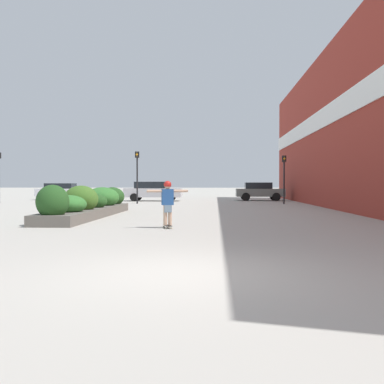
% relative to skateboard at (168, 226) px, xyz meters
% --- Properties ---
extents(ground_plane, '(300.00, 300.00, 0.00)m').
position_rel_skateboard_xyz_m(ground_plane, '(1.00, -6.97, -0.07)').
color(ground_plane, '#ADA89E').
extents(building_wall_right, '(0.67, 41.88, 9.65)m').
position_rel_skateboard_xyz_m(building_wall_right, '(8.46, 10.01, 4.76)').
color(building_wall_right, maroon).
rests_on(building_wall_right, ground_plane).
extents(planter_box, '(1.67, 9.34, 1.42)m').
position_rel_skateboard_xyz_m(planter_box, '(-4.00, 4.79, 0.49)').
color(planter_box, '#605B54').
rests_on(planter_box, ground_plane).
extents(skateboard, '(0.38, 0.64, 0.09)m').
position_rel_skateboard_xyz_m(skateboard, '(0.00, 0.00, 0.00)').
color(skateboard, black).
rests_on(skateboard, ground_plane).
extents(skateboarder, '(1.32, 0.48, 1.45)m').
position_rel_skateboard_xyz_m(skateboarder, '(0.00, 0.00, 0.91)').
color(skateboarder, tan).
rests_on(skateboarder, skateboard).
extents(car_leftmost, '(4.21, 2.06, 1.35)m').
position_rel_skateboard_xyz_m(car_leftmost, '(15.24, 21.63, 0.65)').
color(car_leftmost, silver).
rests_on(car_leftmost, ground_plane).
extents(car_center_left, '(4.76, 2.04, 1.62)m').
position_rel_skateboard_xyz_m(car_center_left, '(-3.70, 21.83, 0.78)').
color(car_center_left, '#BCBCC1').
rests_on(car_center_left, ground_plane).
extents(car_center_right, '(4.11, 1.85, 1.56)m').
position_rel_skateboard_xyz_m(car_center_right, '(5.36, 23.18, 0.75)').
color(car_center_right, slate).
rests_on(car_center_right, ground_plane).
extents(car_rightmost, '(4.48, 1.84, 1.49)m').
position_rel_skateboard_xyz_m(car_rightmost, '(-12.18, 23.72, 0.73)').
color(car_rightmost, silver).
rests_on(car_rightmost, ground_plane).
extents(traffic_light_left, '(0.28, 0.30, 3.79)m').
position_rel_skateboard_xyz_m(traffic_light_left, '(-4.12, 16.90, 2.49)').
color(traffic_light_left, black).
rests_on(traffic_light_left, ground_plane).
extents(traffic_light_right, '(0.28, 0.30, 3.45)m').
position_rel_skateboard_xyz_m(traffic_light_right, '(6.43, 16.75, 2.29)').
color(traffic_light_right, black).
rests_on(traffic_light_right, ground_plane).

